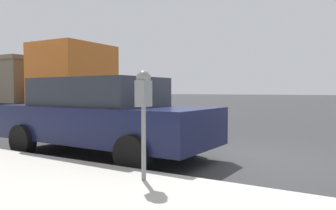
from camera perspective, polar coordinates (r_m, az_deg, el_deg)
ground_plane at (r=6.52m, az=14.65°, el=-9.41°), size 220.00×220.00×0.00m
parking_meter at (r=4.22m, az=-4.27°, el=1.44°), size 0.21×0.19×1.43m
car_navy at (r=6.87m, az=-11.25°, el=-1.74°), size 2.16×4.69×1.60m
dump_truck at (r=14.44m, az=-23.02°, el=3.39°), size 2.94×7.28×3.02m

